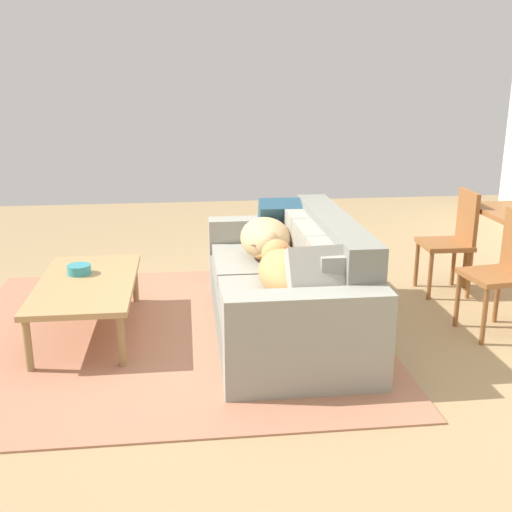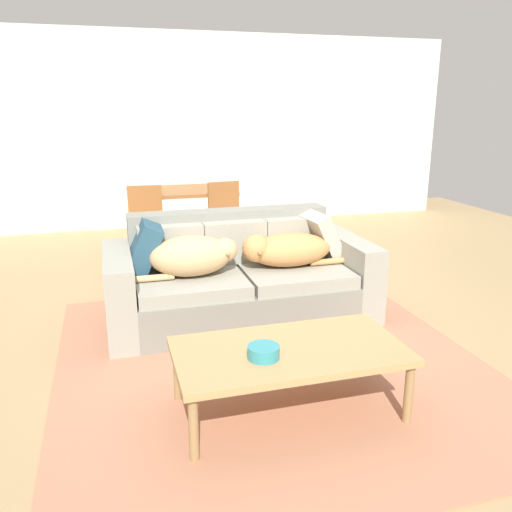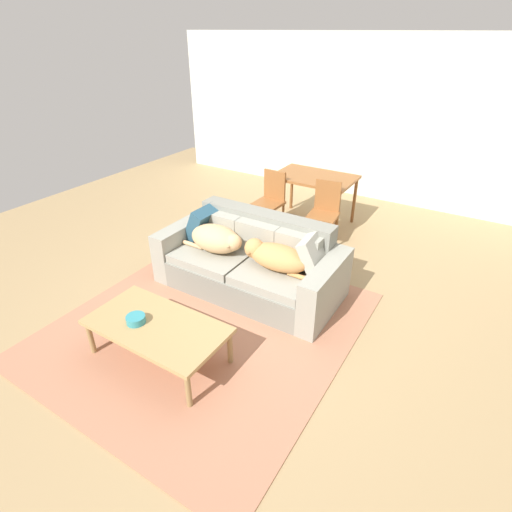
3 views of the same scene
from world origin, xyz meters
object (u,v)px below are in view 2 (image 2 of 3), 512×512
at_px(dog_on_left_cushion, 193,256).
at_px(throw_pillow_by_left_arm, 143,249).
at_px(couch, 238,279).
at_px(coffee_table, 289,354).
at_px(throw_pillow_by_right_arm, 321,236).
at_px(dining_table, 181,196).
at_px(bowl_on_coffee_table, 264,352).
at_px(dining_chair_near_left, 147,225).
at_px(dining_chair_near_right, 227,219).
at_px(dog_on_right_cushion, 285,250).

height_order(dog_on_left_cushion, throw_pillow_by_left_arm, throw_pillow_by_left_arm).
relative_size(couch, coffee_table, 1.65).
bearing_deg(throw_pillow_by_right_arm, dining_table, 114.89).
xyz_separation_m(bowl_on_coffee_table, dining_chair_near_left, (-0.37, 3.08, 0.06)).
height_order(throw_pillow_by_right_arm, dining_chair_near_right, dining_chair_near_right).
height_order(dog_on_right_cushion, throw_pillow_by_left_arm, throw_pillow_by_left_arm).
relative_size(couch, bowl_on_coffee_table, 12.28).
relative_size(dog_on_left_cushion, throw_pillow_by_right_arm, 1.88).
height_order(couch, dining_chair_near_left, dining_chair_near_left).
height_order(throw_pillow_by_left_arm, throw_pillow_by_right_arm, throw_pillow_by_left_arm).
xyz_separation_m(coffee_table, dining_chair_near_right, (0.33, 3.00, 0.14)).
height_order(dog_on_left_cushion, dining_table, dining_table).
height_order(throw_pillow_by_left_arm, coffee_table, throw_pillow_by_left_arm).
bearing_deg(bowl_on_coffee_table, dog_on_left_cushion, 95.60).
bearing_deg(couch, dining_table, 94.64).
relative_size(bowl_on_coffee_table, dining_table, 0.14).
relative_size(throw_pillow_by_right_arm, dining_table, 0.35).
relative_size(throw_pillow_by_left_arm, dining_chair_near_right, 0.46).
height_order(throw_pillow_by_left_arm, dining_table, throw_pillow_by_left_arm).
relative_size(dog_on_right_cushion, throw_pillow_by_right_arm, 2.07).
xyz_separation_m(dog_on_right_cushion, throw_pillow_by_left_arm, (-1.13, 0.17, 0.05)).
xyz_separation_m(dog_on_right_cushion, bowl_on_coffee_table, (-0.62, -1.45, -0.14)).
bearing_deg(dog_on_left_cushion, dining_chair_near_right, 68.55).
bearing_deg(bowl_on_coffee_table, dining_chair_near_left, 96.83).
bearing_deg(dining_chair_near_right, throw_pillow_by_right_arm, -78.67).
distance_m(dining_table, dining_chair_near_left, 0.73).
height_order(throw_pillow_by_left_arm, bowl_on_coffee_table, throw_pillow_by_left_arm).
distance_m(couch, dining_chair_near_left, 1.65).
relative_size(throw_pillow_by_right_arm, dining_chair_near_left, 0.47).
xyz_separation_m(throw_pillow_by_right_arm, coffee_table, (-0.84, -1.55, -0.26)).
relative_size(throw_pillow_by_right_arm, dining_chair_near_right, 0.47).
distance_m(dog_on_left_cushion, coffee_table, 1.40).
relative_size(dog_on_left_cushion, dining_chair_near_right, 0.88).
bearing_deg(dining_chair_near_left, dining_table, 51.99).
relative_size(dog_on_left_cushion, dog_on_right_cushion, 0.91).
bearing_deg(dining_table, dog_on_left_cushion, -95.79).
height_order(dog_on_right_cushion, coffee_table, dog_on_right_cushion).
distance_m(throw_pillow_by_left_arm, dining_chair_near_left, 1.47).
xyz_separation_m(bowl_on_coffee_table, dining_chair_near_right, (0.51, 3.08, 0.07)).
height_order(coffee_table, bowl_on_coffee_table, bowl_on_coffee_table).
bearing_deg(dining_table, throw_pillow_by_right_arm, -65.11).
distance_m(dog_on_right_cushion, dining_chair_near_right, 1.63).
distance_m(dog_on_right_cushion, dining_table, 2.24).
xyz_separation_m(dog_on_left_cushion, bowl_on_coffee_table, (0.14, -1.42, -0.16)).
relative_size(coffee_table, dining_chair_near_right, 1.43).
distance_m(couch, throw_pillow_by_left_arm, 0.82).
relative_size(couch, dog_on_right_cushion, 2.44).
xyz_separation_m(couch, dog_on_left_cushion, (-0.39, -0.14, 0.27)).
xyz_separation_m(dog_on_left_cushion, dining_table, (0.22, 2.20, 0.10)).
bearing_deg(bowl_on_coffee_table, dining_table, 88.69).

